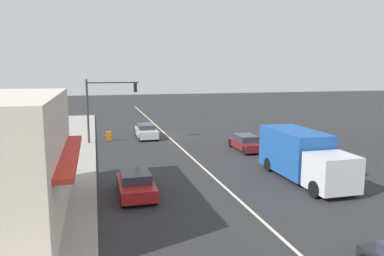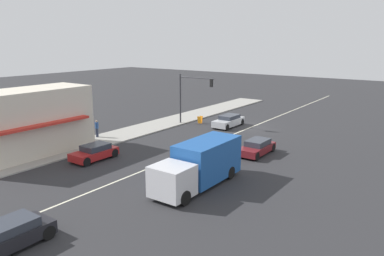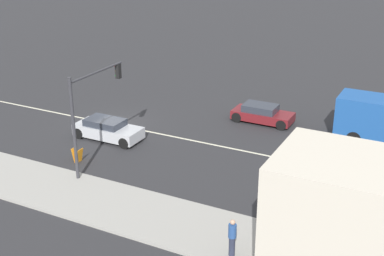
% 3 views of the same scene
% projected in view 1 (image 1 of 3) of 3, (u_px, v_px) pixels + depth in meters
% --- Properties ---
extents(ground_plane, '(160.00, 160.00, 0.00)m').
position_uv_depth(ground_plane, '(227.00, 190.00, 20.65)').
color(ground_plane, '#2B2B2D').
extents(sidewalk_right, '(4.00, 73.00, 0.12)m').
position_uv_depth(sidewalk_right, '(54.00, 207.00, 17.92)').
color(sidewalk_right, '#9E9B93').
rests_on(sidewalk_right, ground).
extents(lane_marking_center, '(0.16, 60.00, 0.01)m').
position_uv_depth(lane_marking_center, '(167.00, 135.00, 37.85)').
color(lane_marking_center, beige).
rests_on(lane_marking_center, ground).
extents(building_corner_store, '(4.84, 10.47, 5.42)m').
position_uv_depth(building_corner_store, '(10.00, 160.00, 15.64)').
color(building_corner_store, beige).
rests_on(building_corner_store, sidewalk_right).
extents(traffic_signal_main, '(4.59, 0.34, 5.60)m').
position_uv_depth(traffic_signal_main, '(104.00, 100.00, 32.93)').
color(traffic_signal_main, '#333338').
rests_on(traffic_signal_main, sidewalk_right).
extents(pedestrian, '(0.34, 0.34, 1.69)m').
position_uv_depth(pedestrian, '(41.00, 162.00, 22.72)').
color(pedestrian, '#282D42').
rests_on(pedestrian, sidewalk_right).
extents(warning_aframe_sign, '(0.45, 0.53, 0.84)m').
position_uv_depth(warning_aframe_sign, '(109.00, 136.00, 34.91)').
color(warning_aframe_sign, orange).
rests_on(warning_aframe_sign, ground).
extents(delivery_truck, '(2.44, 7.50, 2.87)m').
position_uv_depth(delivery_truck, '(302.00, 155.00, 22.40)').
color(delivery_truck, silver).
rests_on(delivery_truck, ground).
extents(sedan_maroon, '(1.77, 4.09, 1.24)m').
position_uv_depth(sedan_maroon, '(246.00, 143.00, 30.68)').
color(sedan_maroon, maroon).
rests_on(sedan_maroon, ground).
extents(hatchback_red, '(1.80, 3.80, 1.25)m').
position_uv_depth(hatchback_red, '(136.00, 184.00, 19.58)').
color(hatchback_red, '#AD1E1E').
rests_on(hatchback_red, ground).
extents(sedan_silver, '(1.80, 4.35, 1.30)m').
position_uv_depth(sedan_silver, '(146.00, 131.00, 36.19)').
color(sedan_silver, '#B7BABF').
rests_on(sedan_silver, ground).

